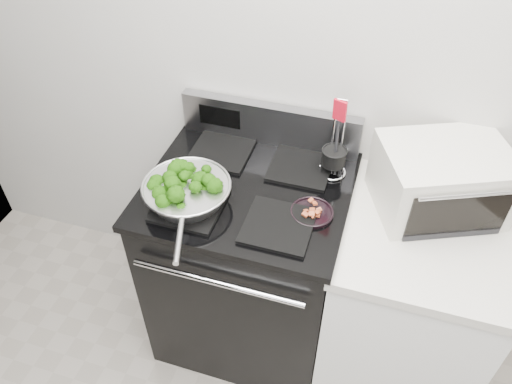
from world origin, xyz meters
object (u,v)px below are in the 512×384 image
at_px(bacon_plate, 312,210).
at_px(skillet, 187,191).
at_px(utensil_holder, 333,161).
at_px(gas_range, 249,262).
at_px(toaster_oven, 441,180).

bearing_deg(bacon_plate, skillet, -170.56).
bearing_deg(skillet, bacon_plate, -8.45).
relative_size(bacon_plate, utensil_holder, 0.46).
xyz_separation_m(gas_range, toaster_oven, (0.69, 0.14, 0.56)).
distance_m(skillet, toaster_oven, 0.93).
relative_size(gas_range, bacon_plate, 7.12).
xyz_separation_m(gas_range, skillet, (-0.19, -0.15, 0.51)).
height_order(skillet, bacon_plate, skillet).
distance_m(bacon_plate, utensil_holder, 0.25).
height_order(skillet, toaster_oven, toaster_oven).
relative_size(skillet, toaster_oven, 0.95).
distance_m(utensil_holder, toaster_oven, 0.40).
bearing_deg(skillet, utensil_holder, 16.05).
bearing_deg(toaster_oven, gas_range, 167.84).
relative_size(skillet, bacon_plate, 3.22).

